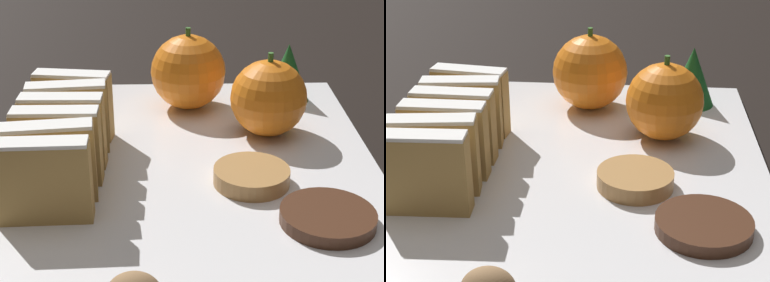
# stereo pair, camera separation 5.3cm
# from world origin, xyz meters

# --- Properties ---
(ground_plane) EXTENTS (6.00, 6.00, 0.00)m
(ground_plane) POSITION_xyz_m (0.00, 0.00, 0.00)
(ground_plane) COLOR black
(serving_platter) EXTENTS (0.32, 0.43, 0.01)m
(serving_platter) POSITION_xyz_m (0.00, 0.00, 0.01)
(serving_platter) COLOR white
(serving_platter) RESTS_ON ground_plane
(stollen_slice_front) EXTENTS (0.07, 0.02, 0.06)m
(stollen_slice_front) POSITION_xyz_m (-0.11, -0.07, 0.04)
(stollen_slice_front) COLOR tan
(stollen_slice_front) RESTS_ON serving_platter
(stollen_slice_second) EXTENTS (0.07, 0.03, 0.06)m
(stollen_slice_second) POSITION_xyz_m (-0.11, -0.04, 0.04)
(stollen_slice_second) COLOR tan
(stollen_slice_second) RESTS_ON serving_platter
(stollen_slice_third) EXTENTS (0.07, 0.02, 0.06)m
(stollen_slice_third) POSITION_xyz_m (-0.11, -0.01, 0.04)
(stollen_slice_third) COLOR tan
(stollen_slice_third) RESTS_ON serving_platter
(stollen_slice_fourth) EXTENTS (0.07, 0.02, 0.06)m
(stollen_slice_fourth) POSITION_xyz_m (-0.11, 0.02, 0.04)
(stollen_slice_fourth) COLOR tan
(stollen_slice_fourth) RESTS_ON serving_platter
(stollen_slice_fifth) EXTENTS (0.07, 0.03, 0.06)m
(stollen_slice_fifth) POSITION_xyz_m (-0.11, 0.05, 0.04)
(stollen_slice_fifth) COLOR tan
(stollen_slice_fifth) RESTS_ON serving_platter
(stollen_slice_sixth) EXTENTS (0.07, 0.03, 0.06)m
(stollen_slice_sixth) POSITION_xyz_m (-0.11, 0.07, 0.04)
(stollen_slice_sixth) COLOR tan
(stollen_slice_sixth) RESTS_ON serving_platter
(orange_near) EXTENTS (0.07, 0.07, 0.08)m
(orange_near) POSITION_xyz_m (0.07, 0.08, 0.05)
(orange_near) COLOR orange
(orange_near) RESTS_ON serving_platter
(orange_far) EXTENTS (0.08, 0.08, 0.08)m
(orange_far) POSITION_xyz_m (0.00, 0.15, 0.05)
(orange_far) COLOR orange
(orange_far) RESTS_ON serving_platter
(chocolate_cookie) EXTENTS (0.07, 0.07, 0.01)m
(chocolate_cookie) POSITION_xyz_m (0.10, -0.08, 0.02)
(chocolate_cookie) COLOR #472819
(chocolate_cookie) RESTS_ON serving_platter
(gingerbread_cookie) EXTENTS (0.06, 0.06, 0.01)m
(gingerbread_cookie) POSITION_xyz_m (0.05, -0.02, 0.02)
(gingerbread_cookie) COLOR #B27F47
(gingerbread_cookie) RESTS_ON serving_platter
(evergreen_sprig) EXTENTS (0.05, 0.05, 0.06)m
(evergreen_sprig) POSITION_xyz_m (0.11, 0.16, 0.04)
(evergreen_sprig) COLOR #195623
(evergreen_sprig) RESTS_ON serving_platter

